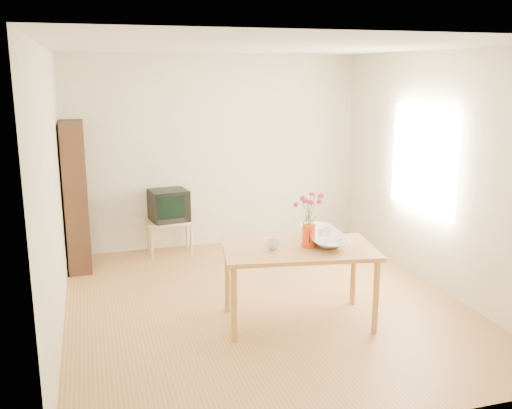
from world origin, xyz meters
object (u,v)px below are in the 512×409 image
object	(u,v)px
table	(299,256)
pitcher	(309,237)
mug	(273,245)
bowl	(324,216)
television	(169,205)

from	to	relation	value
table	pitcher	size ratio (longest dim) A/B	7.08
table	mug	bearing A→B (deg)	-175.96
bowl	mug	bearing A→B (deg)	-170.01
mug	television	size ratio (longest dim) A/B	0.22
mug	table	bearing A→B (deg)	163.28
table	bowl	size ratio (longest dim) A/B	2.82
pitcher	television	size ratio (longest dim) A/B	0.41
table	pitcher	bearing A→B (deg)	11.93
mug	television	world-z (taller)	television
mug	bowl	xyz separation A→B (m)	(0.56, 0.10, 0.21)
mug	television	distance (m)	2.55
pitcher	bowl	xyz separation A→B (m)	(0.21, 0.11, 0.16)
table	television	distance (m)	2.64
pitcher	bowl	bearing A→B (deg)	46.63
television	table	bearing A→B (deg)	-79.16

